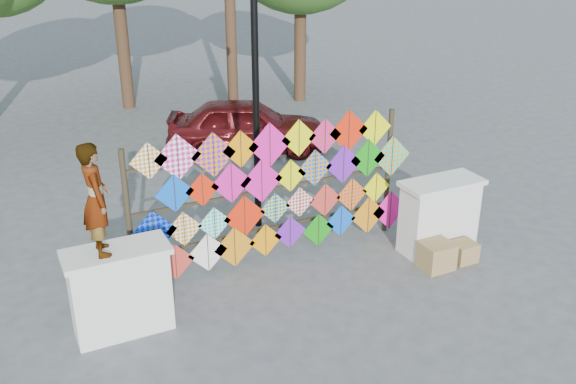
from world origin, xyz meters
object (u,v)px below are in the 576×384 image
object	(u,v)px
kite_rack	(278,190)
lamppost	(256,84)
sedan	(247,125)
vendor_woman	(96,199)

from	to	relation	value
kite_rack	lamppost	size ratio (longest dim) A/B	1.12
sedan	lamppost	world-z (taller)	lamppost
sedan	vendor_woman	bearing A→B (deg)	167.10
lamppost	sedan	bearing A→B (deg)	70.15
vendor_woman	lamppost	world-z (taller)	lamppost
vendor_woman	sedan	world-z (taller)	vendor_woman
kite_rack	lamppost	bearing A→B (deg)	81.78
sedan	lamppost	xyz separation A→B (m)	(-1.40, -3.89, 2.04)
vendor_woman	sedan	distance (m)	7.74
lamppost	vendor_woman	bearing A→B (deg)	-145.21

